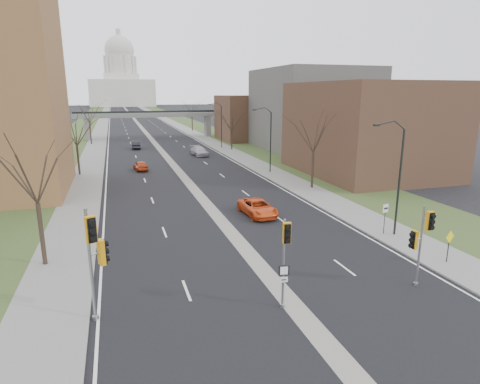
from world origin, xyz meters
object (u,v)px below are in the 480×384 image
signal_pole_left (95,249)px  car_right_mid (199,151)px  signal_pole_median (285,249)px  speed_limit_sign (385,213)px  car_right_near (258,207)px  signal_pole_right (421,235)px  car_left_near (141,165)px  warning_sign (449,242)px  car_left_far (136,145)px

signal_pole_left → car_right_mid: (15.07, 49.71, -2.92)m
signal_pole_left → signal_pole_median: 8.98m
signal_pole_median → speed_limit_sign: signal_pole_median is taller
signal_pole_left → car_right_near: (13.02, 13.88, -2.99)m
car_right_near → car_right_mid: size_ratio=0.95×
signal_pole_left → signal_pole_right: (16.89, -1.75, -0.58)m
speed_limit_sign → car_left_near: 36.54m
car_left_near → signal_pole_left: bearing=77.3°
signal_pole_right → car_right_near: bearing=102.3°
signal_pole_median → warning_sign: signal_pole_median is taller
warning_sign → car_left_far: bearing=89.8°
signal_pole_left → car_left_near: (4.45, 38.83, -3.01)m
signal_pole_left → car_left_near: signal_pole_left is taller
speed_limit_sign → car_right_near: size_ratio=0.47×
signal_pole_median → car_left_near: size_ratio=1.18×
signal_pole_median → car_left_far: size_ratio=1.04×
signal_pole_right → car_right_mid: bearing=90.4°
signal_pole_left → speed_limit_sign: (20.50, 6.03, -1.94)m
car_left_far → car_right_near: bearing=102.3°
signal_pole_left → car_left_near: size_ratio=1.41×
signal_pole_left → car_left_far: (5.12, 61.89, -2.94)m
speed_limit_sign → car_right_mid: bearing=91.2°
speed_limit_sign → car_right_mid: speed_limit_sign is taller
signal_pole_left → car_left_near: bearing=61.9°
signal_pole_median → car_right_near: 16.41m
signal_pole_left → car_right_near: size_ratio=1.11×
signal_pole_right → car_left_near: size_ratio=1.19×
speed_limit_sign → car_left_near: speed_limit_sign is taller
signal_pole_right → car_right_near: (-3.88, 15.63, -2.40)m
signal_pole_left → speed_limit_sign: bearing=-5.1°
warning_sign → speed_limit_sign: bearing=80.8°
signal_pole_right → car_left_far: signal_pole_right is taller
car_left_far → car_right_mid: (9.95, -12.18, 0.03)m
signal_pole_right → warning_sign: 4.93m
signal_pole_median → signal_pole_right: (8.10, 0.02, -0.19)m
warning_sign → car_right_near: size_ratio=0.42×
speed_limit_sign → car_right_mid: 44.02m
signal_pole_median → car_left_far: (-3.68, 63.65, -2.56)m
car_right_near → warning_sign: bearing=-62.8°
signal_pole_median → speed_limit_sign: 14.15m
signal_pole_left → car_right_mid: size_ratio=1.06×
car_left_near → car_right_mid: bearing=-140.5°
car_right_near → signal_pole_left: bearing=-136.7°
signal_pole_median → warning_sign: size_ratio=2.23×
signal_pole_left → car_right_mid: 52.02m
signal_pole_right → car_right_mid: signal_pole_right is taller
signal_pole_median → signal_pole_right: 8.10m
car_left_near → speed_limit_sign: bearing=109.9°
speed_limit_sign → car_left_near: size_ratio=0.59×
signal_pole_left → signal_pole_right: 16.99m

